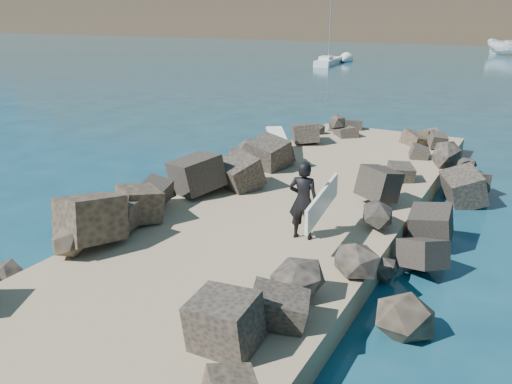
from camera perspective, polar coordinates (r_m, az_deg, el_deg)
ground at (r=12.86m, az=2.18°, el=-4.99°), size 800.00×800.00×0.00m
jetty at (r=11.16m, az=-2.53°, el=-7.33°), size 6.00×26.00×0.60m
riprap_left at (r=13.05m, az=-12.29°, el=-2.69°), size 2.60×22.00×1.00m
riprap_right at (r=10.44m, az=12.79°, el=-8.62°), size 2.60×22.00×1.00m
surfboard_resting at (r=17.65m, az=2.68°, el=5.46°), size 1.90×2.22×0.08m
boat_imported at (r=78.90m, az=26.63°, el=14.63°), size 6.12×5.46×2.32m
surfer_with_board at (r=10.99m, az=5.72°, el=-0.99°), size 0.95×2.22×1.79m
sailboat_a at (r=58.35m, az=8.25°, el=14.55°), size 2.70×7.51×8.84m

